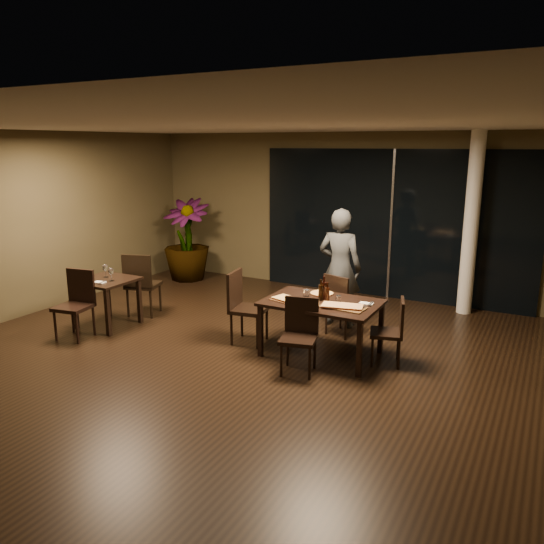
{
  "coord_description": "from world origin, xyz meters",
  "views": [
    {
      "loc": [
        3.62,
        -5.44,
        2.78
      ],
      "look_at": [
        0.22,
        0.85,
        1.05
      ],
      "focal_mm": 35.0,
      "sensor_mm": 36.0,
      "label": 1
    }
  ],
  "objects_px": {
    "side_table": "(107,287)",
    "chair_side_near": "(77,300)",
    "main_table": "(322,307)",
    "chair_main_far": "(340,302)",
    "diner": "(340,268)",
    "bottle_b": "(327,292)",
    "chair_main_left": "(243,303)",
    "chair_side_far": "(141,281)",
    "bottle_c": "(324,288)",
    "bottle_a": "(321,290)",
    "chair_main_right": "(393,328)",
    "potted_plant": "(187,240)",
    "chair_main_near": "(300,331)"
  },
  "relations": [
    {
      "from": "chair_side_far",
      "to": "potted_plant",
      "type": "xyz_separation_m",
      "value": [
        -0.83,
        2.33,
        0.25
      ]
    },
    {
      "from": "chair_main_near",
      "to": "chair_side_near",
      "type": "xyz_separation_m",
      "value": [
        -3.4,
        -0.45,
        0.04
      ]
    },
    {
      "from": "diner",
      "to": "main_table",
      "type": "bearing_deg",
      "value": 98.16
    },
    {
      "from": "potted_plant",
      "to": "bottle_b",
      "type": "relative_size",
      "value": 6.13
    },
    {
      "from": "chair_main_near",
      "to": "chair_side_near",
      "type": "relative_size",
      "value": 0.93
    },
    {
      "from": "chair_side_far",
      "to": "bottle_a",
      "type": "height_order",
      "value": "chair_side_far"
    },
    {
      "from": "chair_main_far",
      "to": "bottle_b",
      "type": "height_order",
      "value": "bottle_b"
    },
    {
      "from": "chair_main_near",
      "to": "chair_side_far",
      "type": "height_order",
      "value": "chair_side_far"
    },
    {
      "from": "diner",
      "to": "bottle_b",
      "type": "distance_m",
      "value": 1.29
    },
    {
      "from": "chair_main_right",
      "to": "bottle_c",
      "type": "bearing_deg",
      "value": -104.09
    },
    {
      "from": "side_table",
      "to": "bottle_c",
      "type": "distance_m",
      "value": 3.45
    },
    {
      "from": "chair_main_right",
      "to": "bottle_b",
      "type": "relative_size",
      "value": 3.17
    },
    {
      "from": "main_table",
      "to": "chair_side_near",
      "type": "height_order",
      "value": "chair_side_near"
    },
    {
      "from": "main_table",
      "to": "chair_main_near",
      "type": "bearing_deg",
      "value": -93.31
    },
    {
      "from": "side_table",
      "to": "chair_main_right",
      "type": "distance_m",
      "value": 4.38
    },
    {
      "from": "chair_side_near",
      "to": "bottle_c",
      "type": "bearing_deg",
      "value": 8.72
    },
    {
      "from": "bottle_a",
      "to": "bottle_b",
      "type": "relative_size",
      "value": 1.05
    },
    {
      "from": "side_table",
      "to": "chair_side_far",
      "type": "height_order",
      "value": "chair_side_far"
    },
    {
      "from": "chair_main_far",
      "to": "chair_side_far",
      "type": "xyz_separation_m",
      "value": [
        -3.22,
        -0.68,
        0.07
      ]
    },
    {
      "from": "chair_main_right",
      "to": "bottle_b",
      "type": "xyz_separation_m",
      "value": [
        -0.85,
        -0.16,
        0.4
      ]
    },
    {
      "from": "main_table",
      "to": "side_table",
      "type": "height_order",
      "value": "same"
    },
    {
      "from": "chair_main_near",
      "to": "side_table",
      "type": "bearing_deg",
      "value": 164.42
    },
    {
      "from": "chair_main_right",
      "to": "diner",
      "type": "relative_size",
      "value": 0.47
    },
    {
      "from": "chair_main_far",
      "to": "potted_plant",
      "type": "xyz_separation_m",
      "value": [
        -4.05,
        1.65,
        0.32
      ]
    },
    {
      "from": "main_table",
      "to": "chair_main_left",
      "type": "xyz_separation_m",
      "value": [
        -1.18,
        -0.08,
        -0.1
      ]
    },
    {
      "from": "chair_side_near",
      "to": "side_table",
      "type": "bearing_deg",
      "value": 76.15
    },
    {
      "from": "side_table",
      "to": "bottle_b",
      "type": "bearing_deg",
      "value": 7.95
    },
    {
      "from": "chair_main_left",
      "to": "chair_side_far",
      "type": "relative_size",
      "value": 0.98
    },
    {
      "from": "chair_side_far",
      "to": "bottle_b",
      "type": "distance_m",
      "value": 3.37
    },
    {
      "from": "side_table",
      "to": "chair_side_near",
      "type": "relative_size",
      "value": 0.8
    },
    {
      "from": "chair_main_far",
      "to": "chair_main_near",
      "type": "distance_m",
      "value": 1.41
    },
    {
      "from": "potted_plant",
      "to": "bottle_a",
      "type": "height_order",
      "value": "potted_plant"
    },
    {
      "from": "main_table",
      "to": "chair_main_left",
      "type": "height_order",
      "value": "chair_main_left"
    },
    {
      "from": "side_table",
      "to": "chair_main_far",
      "type": "xyz_separation_m",
      "value": [
        3.35,
        1.31,
        -0.1
      ]
    },
    {
      "from": "side_table",
      "to": "chair_main_left",
      "type": "relative_size",
      "value": 0.77
    },
    {
      "from": "chair_main_far",
      "to": "side_table",
      "type": "bearing_deg",
      "value": 37.11
    },
    {
      "from": "side_table",
      "to": "bottle_b",
      "type": "relative_size",
      "value": 2.91
    },
    {
      "from": "potted_plant",
      "to": "bottle_b",
      "type": "distance_m",
      "value": 4.86
    },
    {
      "from": "diner",
      "to": "bottle_b",
      "type": "bearing_deg",
      "value": 101.52
    },
    {
      "from": "main_table",
      "to": "chair_side_near",
      "type": "xyz_separation_m",
      "value": [
        -3.44,
        -1.05,
        -0.12
      ]
    },
    {
      "from": "bottle_b",
      "to": "potted_plant",
      "type": "bearing_deg",
      "value": 149.4
    },
    {
      "from": "chair_side_far",
      "to": "bottle_b",
      "type": "relative_size",
      "value": 3.84
    },
    {
      "from": "chair_side_far",
      "to": "bottle_c",
      "type": "relative_size",
      "value": 3.29
    },
    {
      "from": "chair_main_left",
      "to": "bottle_a",
      "type": "distance_m",
      "value": 1.19
    },
    {
      "from": "chair_main_far",
      "to": "bottle_a",
      "type": "height_order",
      "value": "bottle_a"
    },
    {
      "from": "side_table",
      "to": "chair_main_right",
      "type": "height_order",
      "value": "chair_main_right"
    },
    {
      "from": "bottle_a",
      "to": "potted_plant",
      "type": "bearing_deg",
      "value": 149.19
    },
    {
      "from": "main_table",
      "to": "chair_main_right",
      "type": "relative_size",
      "value": 1.72
    },
    {
      "from": "chair_main_near",
      "to": "chair_side_near",
      "type": "height_order",
      "value": "chair_side_near"
    },
    {
      "from": "potted_plant",
      "to": "bottle_c",
      "type": "bearing_deg",
      "value": -30.05
    }
  ]
}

